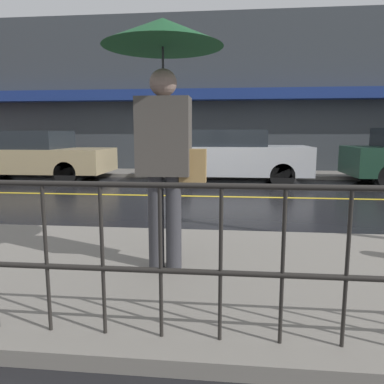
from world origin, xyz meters
TOP-DOWN VIEW (x-y plane):
  - ground_plane at (0.00, 0.00)m, footprint 80.00×80.00m
  - sidewalk_near at (0.00, -4.65)m, footprint 28.00×2.87m
  - sidewalk_far at (0.00, 4.05)m, footprint 28.00×1.68m
  - lane_marking at (0.00, 0.00)m, footprint 25.20×0.12m
  - building_storefront at (0.00, 5.02)m, footprint 28.00×0.85m
  - railing_foreground at (0.00, -5.83)m, footprint 12.00×0.04m
  - pedestrian at (-0.18, -4.64)m, footprint 1.05×1.05m
  - car_tan at (-5.38, 2.25)m, footprint 4.57×1.84m
  - car_silver at (0.36, 2.25)m, footprint 4.13×1.84m

SIDE VIEW (x-z plane):
  - ground_plane at x=0.00m, z-range 0.00..0.00m
  - lane_marking at x=0.00m, z-range 0.00..0.01m
  - sidewalk_near at x=0.00m, z-range 0.00..0.11m
  - sidewalk_far at x=0.00m, z-range 0.00..0.11m
  - railing_foreground at x=0.00m, z-range 0.23..1.21m
  - car_tan at x=-5.38m, z-range 0.02..1.43m
  - car_silver at x=0.36m, z-range 0.02..1.46m
  - pedestrian at x=-0.18m, z-range 0.72..2.95m
  - building_storefront at x=0.00m, z-range 0.00..5.27m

